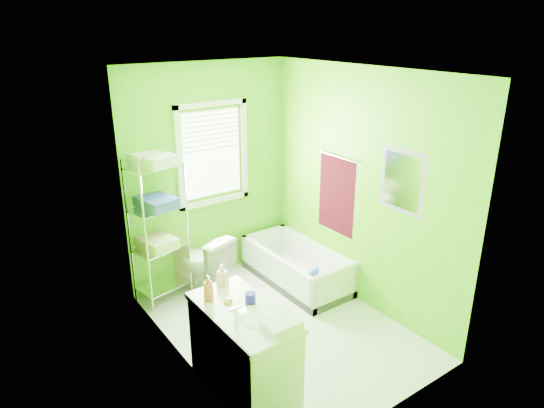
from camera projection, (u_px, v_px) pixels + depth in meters
ground at (281, 326)px, 5.08m from camera, size 2.90×2.90×0.00m
room_envelope at (282, 187)px, 4.53m from camera, size 2.14×2.94×2.62m
window at (212, 149)px, 5.62m from camera, size 0.92×0.05×1.22m
door at (247, 325)px, 3.40m from camera, size 0.09×0.80×2.00m
right_wall_decor at (361, 189)px, 5.16m from camera, size 0.04×1.48×1.17m
bathtub at (298, 271)px, 5.89m from camera, size 0.67×1.44×0.46m
toilet at (203, 263)px, 5.63m from camera, size 0.60×0.80×0.73m
vanity at (244, 348)px, 4.08m from camera, size 0.54×1.05×1.02m
wire_shelf_unit at (158, 213)px, 5.28m from camera, size 0.62×0.50×1.70m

